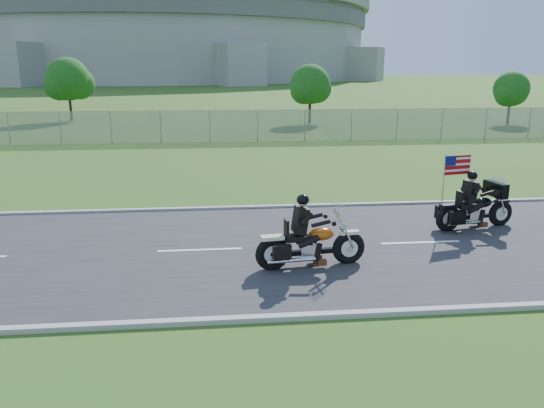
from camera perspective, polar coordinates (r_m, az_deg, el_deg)
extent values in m
plane|color=#314D18|center=(14.19, 0.37, -4.84)|extent=(420.00, 420.00, 0.00)
cube|color=#28282B|center=(14.18, 0.37, -4.77)|extent=(120.00, 8.00, 0.04)
cube|color=#9E9B93|center=(18.02, -0.99, -0.35)|extent=(120.00, 0.18, 0.12)
cube|color=#9E9B93|center=(10.48, 2.75, -12.05)|extent=(120.00, 0.18, 0.12)
cube|color=gray|center=(33.69, -11.89, 8.13)|extent=(60.00, 0.03, 2.00)
cylinder|color=#A3A099|center=(184.29, -11.96, 16.23)|extent=(130.00, 130.00, 20.00)
cylinder|color=#605E5B|center=(184.62, -12.08, 18.40)|extent=(132.00, 132.00, 4.00)
cylinder|color=#A3A099|center=(185.12, -12.19, 20.25)|extent=(134.00, 134.00, 6.00)
cylinder|color=#382316|center=(44.05, 4.08, 10.28)|extent=(0.22, 0.22, 2.52)
sphere|color=#184A13|center=(43.94, 4.13, 12.73)|extent=(3.20, 3.20, 3.20)
sphere|color=#184A13|center=(44.54, 4.84, 12.29)|extent=(2.40, 2.40, 2.40)
sphere|color=#184A13|center=(43.47, 3.46, 12.13)|extent=(2.24, 2.24, 2.24)
cylinder|color=#382316|center=(49.04, -20.88, 9.99)|extent=(0.22, 0.22, 2.80)
sphere|color=#184A13|center=(48.94, -21.11, 12.43)|extent=(3.60, 3.60, 3.60)
sphere|color=#184A13|center=(49.30, -20.08, 12.07)|extent=(2.70, 2.70, 2.70)
sphere|color=#184A13|center=(48.69, -21.92, 11.76)|extent=(2.52, 2.52, 2.52)
cylinder|color=#382316|center=(47.60, 24.13, 9.21)|extent=(0.22, 0.22, 2.24)
sphere|color=#184A13|center=(47.50, 24.34, 11.22)|extent=(2.80, 2.80, 2.80)
sphere|color=#184A13|center=(48.16, 24.64, 10.84)|extent=(2.10, 2.10, 2.10)
sphere|color=#184A13|center=(46.97, 23.97, 10.74)|extent=(1.96, 1.96, 1.96)
torus|color=black|center=(13.15, 8.23, -4.68)|extent=(0.85, 0.31, 0.83)
torus|color=black|center=(12.61, 0.04, -5.38)|extent=(0.85, 0.31, 0.83)
ellipsoid|color=#BF510E|center=(12.78, 5.32, -3.24)|extent=(0.67, 0.44, 0.32)
cube|color=black|center=(12.63, 2.79, -3.63)|extent=(0.66, 0.41, 0.14)
cube|color=black|center=(12.52, 3.06, -1.70)|extent=(0.32, 0.48, 0.62)
sphere|color=black|center=(12.40, 3.34, 0.46)|extent=(0.34, 0.34, 0.30)
cube|color=silver|center=(12.77, 7.30, -0.78)|extent=(0.11, 0.52, 0.45)
torus|color=black|center=(17.42, 23.34, -0.92)|extent=(0.82, 0.35, 0.80)
torus|color=black|center=(16.30, 18.41, -1.49)|extent=(0.82, 0.35, 0.80)
ellipsoid|color=black|center=(16.90, 21.72, 0.15)|extent=(0.66, 0.46, 0.30)
cube|color=black|center=(16.56, 20.18, -0.14)|extent=(0.65, 0.44, 0.13)
cube|color=black|center=(16.50, 20.46, 1.29)|extent=(0.34, 0.48, 0.60)
sphere|color=black|center=(16.44, 20.76, 2.87)|extent=(0.35, 0.35, 0.29)
cube|color=black|center=(17.07, 22.91, 1.48)|extent=(0.41, 0.90, 0.43)
cube|color=#B70C11|center=(16.32, 19.34, 3.97)|extent=(0.85, 0.20, 0.56)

